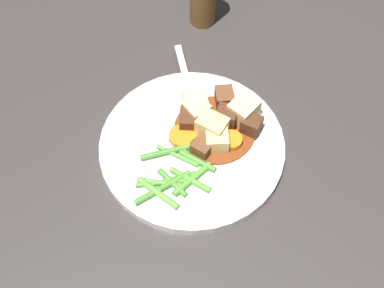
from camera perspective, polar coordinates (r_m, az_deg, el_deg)
ground_plane at (r=0.72m, az=0.00°, el=-0.60°), size 3.00×3.00×0.00m
dinner_plate at (r=0.71m, az=0.00°, el=-0.30°), size 0.25×0.25×0.01m
stew_sauce at (r=0.72m, az=2.48°, el=1.59°), size 0.11×0.11×0.00m
carrot_slice_0 at (r=0.71m, az=4.29°, el=0.35°), size 0.04×0.04×0.01m
carrot_slice_1 at (r=0.71m, az=-1.24°, el=0.71°), size 0.04×0.04×0.01m
carrot_slice_2 at (r=0.71m, az=1.00°, el=1.25°), size 0.04×0.04×0.01m
carrot_slice_3 at (r=0.74m, az=3.66°, el=4.03°), size 0.03×0.03×0.01m
potato_chunk_0 at (r=0.72m, az=0.51°, el=3.63°), size 0.04×0.04×0.03m
potato_chunk_1 at (r=0.70m, az=2.70°, el=0.56°), size 0.04×0.04×0.03m
potato_chunk_2 at (r=0.72m, az=5.60°, el=3.62°), size 0.04×0.04×0.03m
potato_chunk_3 at (r=0.70m, az=2.19°, el=1.85°), size 0.03×0.04×0.03m
potato_chunk_4 at (r=0.73m, az=0.33°, el=4.68°), size 0.04×0.04×0.03m
meat_chunk_0 at (r=0.72m, az=3.77°, el=2.95°), size 0.03×0.03×0.03m
meat_chunk_1 at (r=0.74m, az=3.23°, el=5.17°), size 0.04×0.04×0.02m
meat_chunk_2 at (r=0.72m, az=-0.43°, el=2.66°), size 0.04×0.03×0.02m
meat_chunk_3 at (r=0.69m, az=1.03°, el=-0.47°), size 0.03×0.02×0.02m
meat_chunk_4 at (r=0.71m, az=6.45°, el=2.05°), size 0.03×0.03×0.03m
green_bean_0 at (r=0.68m, az=-2.14°, el=-4.21°), size 0.02×0.05×0.01m
green_bean_1 at (r=0.68m, az=-3.71°, el=-4.03°), size 0.05×0.05×0.01m
green_bean_2 at (r=0.70m, az=-2.21°, el=-0.71°), size 0.07×0.06×0.01m
green_bean_3 at (r=0.68m, az=-3.25°, el=-4.27°), size 0.03×0.06×0.01m
green_bean_4 at (r=0.68m, az=-0.01°, el=-3.83°), size 0.06×0.02×0.01m
green_bean_5 at (r=0.69m, az=0.61°, el=-1.85°), size 0.01×0.05×0.01m
green_bean_6 at (r=0.67m, az=-3.16°, el=-4.72°), size 0.08×0.04×0.01m
green_bean_7 at (r=0.67m, az=-3.68°, el=-5.34°), size 0.01×0.06×0.01m
green_bean_8 at (r=0.68m, az=-0.20°, el=-3.89°), size 0.01×0.06×0.01m
green_bean_9 at (r=0.68m, az=-2.31°, el=-3.87°), size 0.06×0.05×0.01m
green_bean_10 at (r=0.70m, az=-0.94°, el=-0.72°), size 0.02×0.06×0.01m
green_bean_11 at (r=0.70m, az=-1.58°, el=-1.27°), size 0.01×0.06×0.01m
fork at (r=0.76m, az=-0.21°, el=5.47°), size 0.14×0.13×0.00m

